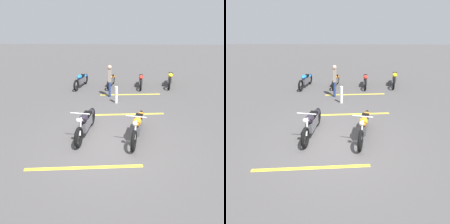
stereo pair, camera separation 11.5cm
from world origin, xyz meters
TOP-DOWN VIEW (x-y plane):
  - ground_plane at (0.00, 0.00)m, footprint 60.00×60.00m
  - motorcycle_bright_foreground at (0.37, -0.88)m, footprint 2.20×0.72m
  - motorcycle_dark_foreground at (0.53, 0.87)m, footprint 2.22×0.62m
  - motorcycle_row_far_left at (6.66, -3.24)m, footprint 2.17×0.63m
  - motorcycle_row_left at (6.37, -1.48)m, footprint 2.01×0.33m
  - motorcycle_row_center at (6.35, 0.27)m, footprint 1.92×0.43m
  - motorcycle_row_right at (6.20, 2.02)m, footprint 2.09×0.55m
  - bystander_near_row at (4.57, 0.27)m, footprint 0.27×0.21m
  - bollard_post at (3.62, -0.09)m, footprint 0.14×0.14m
  - parking_stripe_near at (-1.34, 0.65)m, footprint 0.42×3.20m
  - parking_stripe_mid at (2.27, -0.55)m, footprint 0.42×3.20m
  - parking_stripe_far at (4.89, -0.81)m, footprint 0.42×3.20m

SIDE VIEW (x-z plane):
  - ground_plane at x=0.00m, z-range 0.00..0.00m
  - parking_stripe_near at x=-1.34m, z-range 0.00..0.01m
  - parking_stripe_mid at x=2.27m, z-range 0.00..0.01m
  - parking_stripe_far at x=4.89m, z-range 0.00..0.01m
  - motorcycle_row_center at x=6.35m, z-range 0.03..0.76m
  - bollard_post at x=3.62m, z-range 0.00..0.82m
  - motorcycle_row_left at x=6.37m, z-range 0.03..0.79m
  - motorcycle_row_right at x=6.20m, z-range 0.04..0.83m
  - motorcycle_row_far_left at x=6.66m, z-range 0.04..0.87m
  - motorcycle_bright_foreground at x=0.37m, z-range -0.06..0.98m
  - motorcycle_dark_foreground at x=0.53m, z-range -0.06..0.98m
  - bystander_near_row at x=4.57m, z-range 0.09..1.71m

